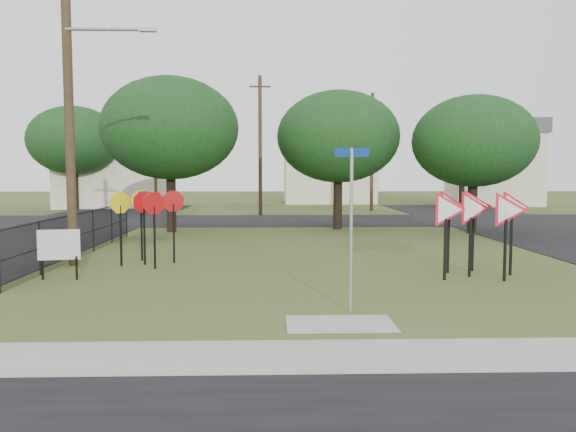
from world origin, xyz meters
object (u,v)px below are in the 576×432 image
object	(u,v)px
street_name_sign	(351,220)
info_board	(59,246)
stop_sign_cluster	(147,209)
yield_sign_cluster	(476,212)

from	to	relation	value
street_name_sign	info_board	distance (m)	8.08
stop_sign_cluster	yield_sign_cluster	world-z (taller)	yield_sign_cluster
street_name_sign	stop_sign_cluster	size ratio (longest dim) A/B	1.45
street_name_sign	yield_sign_cluster	distance (m)	5.47
info_board	street_name_sign	bearing A→B (deg)	-26.81
street_name_sign	yield_sign_cluster	xyz separation A→B (m)	(3.93, 3.81, -0.13)
stop_sign_cluster	yield_sign_cluster	bearing A→B (deg)	-13.24
stop_sign_cluster	info_board	world-z (taller)	stop_sign_cluster
stop_sign_cluster	yield_sign_cluster	xyz separation A→B (m)	(9.31, -2.19, 0.05)
info_board	yield_sign_cluster	bearing A→B (deg)	1.01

